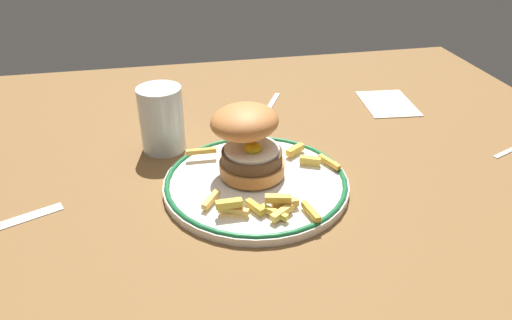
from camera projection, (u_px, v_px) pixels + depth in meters
ground_plane at (287, 188)px, 73.74cm from camera, size 112.79×108.72×4.00cm
dinner_plate at (256, 182)px, 70.03cm from camera, size 26.81×26.81×1.60cm
burger at (248, 140)px, 68.86cm from camera, size 12.29×12.50×10.16cm
fries_pile at (267, 185)px, 66.79cm from camera, size 22.26×20.93×1.96cm
water_glass at (162, 123)px, 78.22cm from camera, size 7.13×7.13×10.72cm
fork at (269, 108)px, 94.05cm from camera, size 7.77×13.46×0.36cm
napkin at (388, 103)px, 96.00cm from camera, size 10.71×13.72×0.40cm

